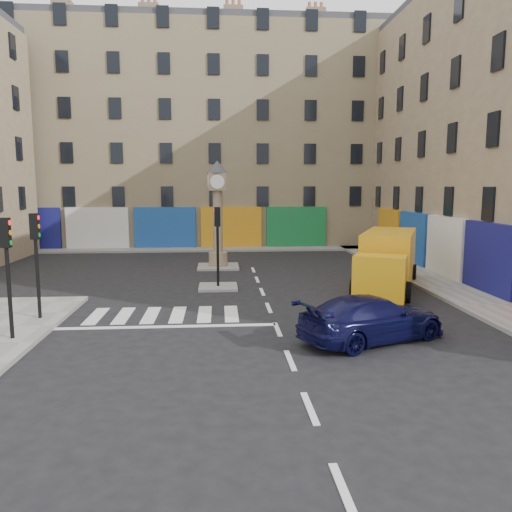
{
  "coord_description": "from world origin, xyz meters",
  "views": [
    {
      "loc": [
        -1.92,
        -15.14,
        4.79
      ],
      "look_at": [
        -0.46,
        4.59,
        2.0
      ],
      "focal_mm": 35.0,
      "sensor_mm": 36.0,
      "label": 1
    }
  ],
  "objects": [
    {
      "name": "ground",
      "position": [
        0.0,
        0.0,
        0.0
      ],
      "size": [
        120.0,
        120.0,
        0.0
      ],
      "primitive_type": "plane",
      "color": "black",
      "rests_on": "ground"
    },
    {
      "name": "sidewalk_right",
      "position": [
        8.7,
        10.0,
        0.07
      ],
      "size": [
        2.6,
        30.0,
        0.15
      ],
      "primitive_type": "cube",
      "color": "gray",
      "rests_on": "ground"
    },
    {
      "name": "sidewalk_far",
      "position": [
        -4.0,
        22.2,
        0.07
      ],
      "size": [
        32.0,
        2.4,
        0.15
      ],
      "primitive_type": "cube",
      "color": "gray",
      "rests_on": "ground"
    },
    {
      "name": "island_near",
      "position": [
        -2.0,
        8.0,
        0.06
      ],
      "size": [
        1.8,
        1.8,
        0.12
      ],
      "primitive_type": "cube",
      "color": "gray",
      "rests_on": "ground"
    },
    {
      "name": "island_far",
      "position": [
        -2.0,
        14.0,
        0.06
      ],
      "size": [
        2.4,
        2.4,
        0.12
      ],
      "primitive_type": "cube",
      "color": "gray",
      "rests_on": "ground"
    },
    {
      "name": "building_far",
      "position": [
        -4.0,
        28.0,
        8.5
      ],
      "size": [
        32.0,
        10.0,
        17.0
      ],
      "primitive_type": "cube",
      "color": "#7E7254",
      "rests_on": "ground"
    },
    {
      "name": "traffic_light_left_near",
      "position": [
        -8.3,
        0.2,
        2.62
      ],
      "size": [
        0.28,
        0.22,
        3.7
      ],
      "color": "black",
      "rests_on": "sidewalk_left"
    },
    {
      "name": "traffic_light_left_far",
      "position": [
        -8.3,
        2.6,
        2.62
      ],
      "size": [
        0.28,
        0.22,
        3.7
      ],
      "color": "black",
      "rests_on": "sidewalk_left"
    },
    {
      "name": "traffic_light_island",
      "position": [
        -2.0,
        8.0,
        2.59
      ],
      "size": [
        0.28,
        0.22,
        3.7
      ],
      "color": "black",
      "rests_on": "island_near"
    },
    {
      "name": "clock_pillar",
      "position": [
        -2.0,
        14.0,
        3.55
      ],
      "size": [
        1.2,
        1.2,
        6.1
      ],
      "color": "#9C8866",
      "rests_on": "island_far"
    },
    {
      "name": "navy_sedan",
      "position": [
        2.79,
        -0.39,
        0.71
      ],
      "size": [
        5.29,
        3.81,
        1.42
      ],
      "primitive_type": "imported",
      "rotation": [
        0.0,
        0.0,
        1.99
      ],
      "color": "black",
      "rests_on": "ground"
    },
    {
      "name": "yellow_van",
      "position": [
        5.96,
        7.51,
        1.3
      ],
      "size": [
        4.92,
        7.46,
        2.63
      ],
      "rotation": [
        0.0,
        0.0,
        -0.42
      ],
      "color": "#E7A213",
      "rests_on": "ground"
    }
  ]
}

